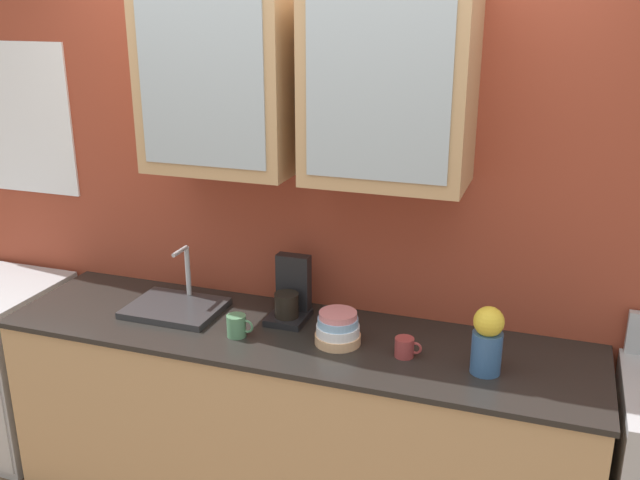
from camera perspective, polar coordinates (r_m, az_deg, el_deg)
name	(u,v)px	position (r m, az deg, el deg)	size (l,w,h in m)	color
back_wall_unit	(315,191)	(3.20, -0.38, 3.95)	(4.05, 0.49, 2.54)	#993D28
counter	(294,422)	(3.34, -2.08, -14.34)	(2.62, 0.67, 0.89)	tan
sink_faucet	(176,306)	(3.39, -11.48, -5.23)	(0.43, 0.33, 0.28)	#2D2D30
bowl_stack	(338,329)	(3.01, 1.44, -7.10)	(0.20, 0.20, 0.14)	#E0AD7F
vase	(487,340)	(2.83, 13.26, -7.80)	(0.12, 0.12, 0.28)	#33598C
cup_near_sink	(237,326)	(3.09, -6.67, -6.84)	(0.12, 0.08, 0.10)	#4C7F59
cup_near_bowls	(405,347)	(2.93, 6.81, -8.53)	(0.11, 0.08, 0.08)	#993838
dishwasher	(2,364)	(4.15, -24.14, -9.08)	(0.59, 0.65, 0.89)	#ADAFB5
coffee_maker	(291,296)	(3.22, -2.37, -4.51)	(0.17, 0.20, 0.29)	black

